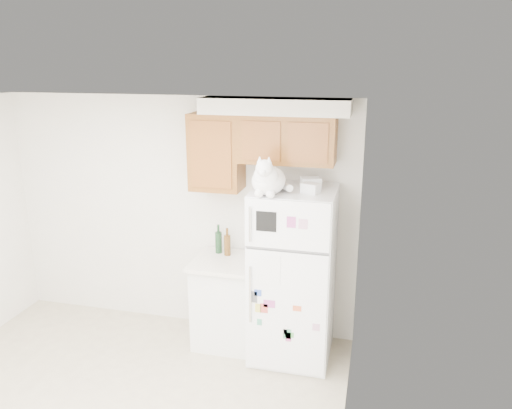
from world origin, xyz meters
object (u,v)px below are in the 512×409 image
(storage_box_front, at_px, (311,188))
(base_counter, at_px, (227,301))
(refrigerator, at_px, (293,275))
(storage_box_back, at_px, (311,183))
(bottle_green, at_px, (219,239))
(cat, at_px, (268,179))
(bottle_amber, at_px, (227,242))

(storage_box_front, bearing_deg, base_counter, -170.24)
(refrigerator, height_order, base_counter, refrigerator)
(refrigerator, distance_m, storage_box_front, 0.91)
(base_counter, height_order, storage_box_back, storage_box_back)
(refrigerator, bearing_deg, storage_box_front, -28.82)
(storage_box_back, bearing_deg, bottle_green, 153.21)
(cat, distance_m, bottle_amber, 1.02)
(storage_box_back, bearing_deg, refrigerator, -165.76)
(refrigerator, bearing_deg, base_counter, 173.91)
(bottle_green, xyz_separation_m, bottle_amber, (0.11, -0.04, -0.01))
(base_counter, bearing_deg, storage_box_front, -10.68)
(base_counter, xyz_separation_m, storage_box_front, (0.85, -0.16, 1.28))
(base_counter, xyz_separation_m, storage_box_back, (0.82, 0.01, 1.29))
(bottle_green, bearing_deg, bottle_amber, -22.15)
(bottle_green, relative_size, bottle_amber, 1.05)
(storage_box_back, distance_m, bottle_green, 1.18)
(base_counter, distance_m, bottle_amber, 0.61)
(base_counter, bearing_deg, storage_box_back, 0.80)
(storage_box_back, relative_size, storage_box_front, 1.20)
(storage_box_back, height_order, bottle_amber, storage_box_back)
(cat, height_order, storage_box_back, cat)
(cat, bearing_deg, bottle_green, 143.54)
(storage_box_front, bearing_deg, refrigerator, 171.62)
(cat, bearing_deg, refrigerator, 49.05)
(storage_box_back, bearing_deg, base_counter, 162.53)
(cat, bearing_deg, storage_box_front, 21.98)
(cat, distance_m, storage_box_front, 0.39)
(refrigerator, distance_m, cat, 1.03)
(bottle_amber, bearing_deg, refrigerator, -14.53)
(cat, height_order, storage_box_front, cat)
(refrigerator, bearing_deg, storage_box_back, 32.51)
(cat, relative_size, bottle_green, 1.74)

